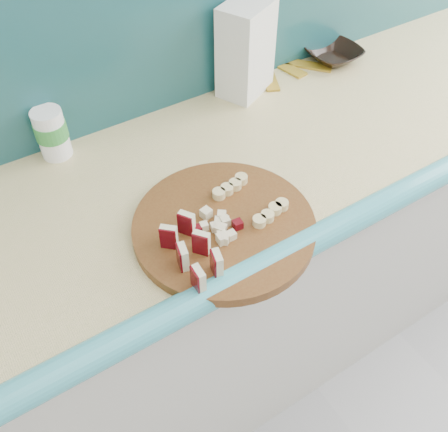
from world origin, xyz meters
name	(u,v)px	position (x,y,z in m)	size (l,w,h in m)	color
kitchen_counter	(301,237)	(0.10, 1.50, 0.46)	(2.20, 0.63, 0.91)	beige
cutting_board	(224,227)	(-0.31, 1.32, 0.92)	(0.38, 0.38, 0.02)	#4F2A11
apple_wedges	(192,250)	(-0.41, 1.27, 0.96)	(0.07, 0.17, 0.05)	beige
apple_chunks	(216,226)	(-0.33, 1.32, 0.94)	(0.06, 0.06, 0.02)	beige
banana_slices	(250,199)	(-0.23, 1.34, 0.94)	(0.12, 0.16, 0.02)	#D4BF81
brown_bowl	(333,54)	(0.33, 1.72, 0.93)	(0.16, 0.16, 0.04)	black
flour_bag	(246,50)	(0.02, 1.73, 1.03)	(0.14, 0.10, 0.24)	white
canister	(52,133)	(-0.52, 1.74, 0.97)	(0.08, 0.08, 0.12)	white
banana_peel	(284,68)	(0.18, 1.76, 0.91)	(0.25, 0.20, 0.01)	gold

